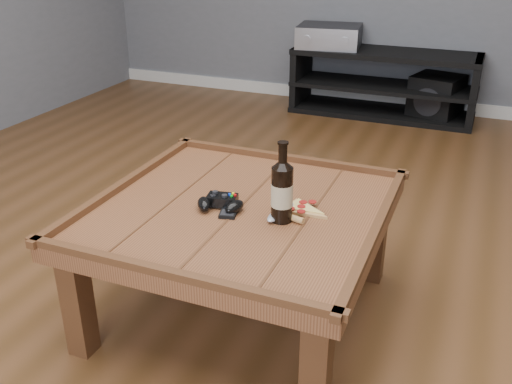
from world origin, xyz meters
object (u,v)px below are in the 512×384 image
at_px(smartphone, 229,211).
at_px(av_receiver, 329,36).
at_px(remote_control, 281,212).
at_px(game_controller, 220,203).
at_px(subwoofer, 436,98).
at_px(beer_bottle, 282,190).
at_px(coffee_table, 240,222).
at_px(media_console, 383,84).
at_px(pizza_slice, 299,210).

xyz_separation_m(smartphone, av_receiver, (-0.43, 2.80, 0.13)).
bearing_deg(smartphone, remote_control, 3.40).
distance_m(game_controller, subwoofer, 2.89).
distance_m(beer_bottle, av_receiver, 2.85).
relative_size(beer_bottle, remote_control, 1.62).
bearing_deg(remote_control, av_receiver, 111.21).
bearing_deg(coffee_table, smartphone, -107.89).
bearing_deg(media_console, coffee_table, -90.00).
xyz_separation_m(smartphone, remote_control, (0.17, 0.05, 0.01)).
xyz_separation_m(coffee_table, subwoofer, (0.40, 2.80, -0.22)).
bearing_deg(game_controller, smartphone, -29.92).
bearing_deg(beer_bottle, game_controller, -179.78).
relative_size(coffee_table, game_controller, 5.59).
xyz_separation_m(media_console, beer_bottle, (0.17, -2.79, 0.32)).
bearing_deg(pizza_slice, av_receiver, 118.80).
height_order(media_console, beer_bottle, beer_bottle).
xyz_separation_m(beer_bottle, av_receiver, (-0.62, 2.78, 0.02)).
xyz_separation_m(pizza_slice, smartphone, (-0.22, -0.10, -0.00)).
relative_size(smartphone, remote_control, 0.66).
distance_m(media_console, smartphone, 2.81).
bearing_deg(pizza_slice, subwoofer, 101.12).
height_order(pizza_slice, remote_control, remote_control).
distance_m(pizza_slice, remote_control, 0.07).
distance_m(coffee_table, remote_control, 0.17).
distance_m(smartphone, subwoofer, 2.90).
distance_m(media_console, beer_bottle, 2.81).
xyz_separation_m(beer_bottle, remote_control, (-0.01, 0.04, -0.10)).
distance_m(media_console, av_receiver, 0.56).
height_order(smartphone, subwoofer, smartphone).
height_order(media_console, smartphone, media_console).
bearing_deg(smartphone, av_receiver, 85.48).
height_order(media_console, pizza_slice, media_console).
bearing_deg(smartphone, media_console, 76.35).
relative_size(media_console, pizza_slice, 5.59).
relative_size(coffee_table, av_receiver, 1.98).
xyz_separation_m(game_controller, pizza_slice, (0.27, 0.08, -0.02)).
xyz_separation_m(coffee_table, pizza_slice, (0.21, 0.04, 0.07)).
relative_size(remote_control, subwoofer, 0.42).
bearing_deg(remote_control, beer_bottle, -58.71).
xyz_separation_m(game_controller, smartphone, (0.04, -0.01, -0.02)).
xyz_separation_m(media_console, smartphone, (-0.02, -2.80, 0.21)).
height_order(media_console, remote_control, media_console).
height_order(coffee_table, game_controller, game_controller).
bearing_deg(remote_control, pizza_slice, 51.21).
bearing_deg(pizza_slice, smartphone, -141.07).
bearing_deg(media_console, av_receiver, -179.22).
relative_size(game_controller, subwoofer, 0.44).
xyz_separation_m(coffee_table, av_receiver, (-0.45, 2.74, 0.19)).
distance_m(beer_bottle, pizza_slice, 0.14).
bearing_deg(beer_bottle, remote_control, 112.48).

